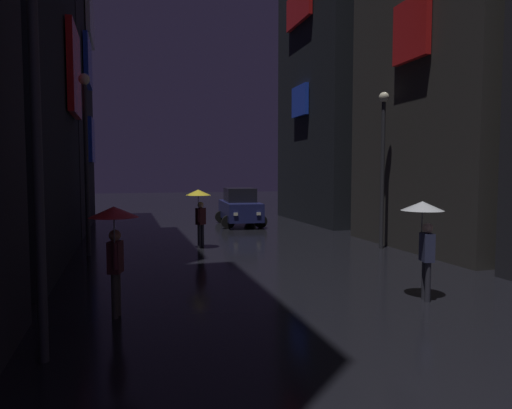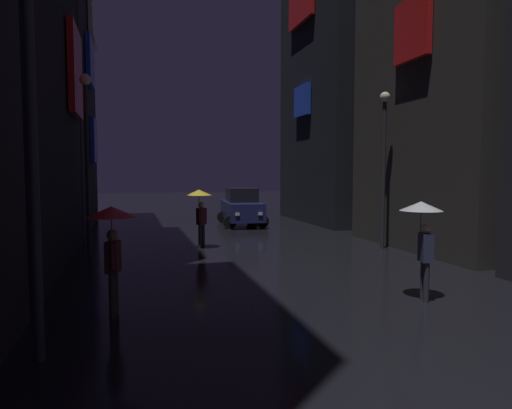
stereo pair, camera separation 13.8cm
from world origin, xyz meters
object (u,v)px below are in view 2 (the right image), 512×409
object	(u,v)px
pedestrian_foreground_left_yellow	(200,202)
pedestrian_foreground_right_red	(112,230)
streetlamp_right_far	(384,152)
car_distant	(242,207)
streetlamp_left_far	(87,144)
streetlamp_left_near	(32,116)
pedestrian_far_right_clear	(422,223)

from	to	relation	value
pedestrian_foreground_left_yellow	pedestrian_foreground_right_red	world-z (taller)	same
pedestrian_foreground_left_yellow	streetlamp_right_far	world-z (taller)	streetlamp_right_far
pedestrian_foreground_left_yellow	car_distant	distance (m)	7.28
pedestrian_foreground_left_yellow	streetlamp_left_far	distance (m)	4.24
streetlamp_left_near	streetlamp_left_far	bearing A→B (deg)	90.00
streetlamp_right_far	streetlamp_left_far	size ratio (longest dim) A/B	0.94
pedestrian_far_right_clear	streetlamp_left_near	world-z (taller)	streetlamp_left_near
streetlamp_left_far	streetlamp_left_near	distance (m)	8.73
pedestrian_far_right_clear	pedestrian_foreground_right_red	bearing A→B (deg)	176.08
pedestrian_far_right_clear	streetlamp_left_far	xyz separation A→B (m)	(-7.32, 7.45, 1.98)
car_distant	streetlamp_right_far	bearing A→B (deg)	-69.53
pedestrian_foreground_left_yellow	streetlamp_left_far	xyz separation A→B (m)	(-3.73, -0.43, 1.98)
pedestrian_far_right_clear	streetlamp_left_near	bearing A→B (deg)	-170.09
pedestrian_far_right_clear	car_distant	world-z (taller)	pedestrian_far_right_clear
pedestrian_foreground_right_red	car_distant	distance (m)	15.19
car_distant	streetlamp_left_near	distance (m)	17.32
pedestrian_far_right_clear	streetlamp_right_far	xyz separation A→B (m)	(2.68, 6.03, 1.80)
streetlamp_right_far	streetlamp_left_near	xyz separation A→B (m)	(-10.00, -7.30, 0.07)
pedestrian_foreground_left_yellow	pedestrian_foreground_right_red	distance (m)	7.94
car_distant	streetlamp_left_near	bearing A→B (deg)	-113.65
pedestrian_far_right_clear	streetlamp_right_far	distance (m)	6.84
pedestrian_far_right_clear	streetlamp_right_far	size ratio (longest dim) A/B	0.38
car_distant	streetlamp_left_far	size ratio (longest dim) A/B	0.72
pedestrian_far_right_clear	car_distant	size ratio (longest dim) A/B	0.50
pedestrian_foreground_left_yellow	car_distant	bearing A→B (deg)	64.28
pedestrian_foreground_right_red	pedestrian_foreground_left_yellow	bearing A→B (deg)	69.72
pedestrian_foreground_left_yellow	streetlamp_left_near	world-z (taller)	streetlamp_left_near
pedestrian_far_right_clear	pedestrian_foreground_right_red	world-z (taller)	same
pedestrian_foreground_left_yellow	car_distant	size ratio (longest dim) A/B	0.50
pedestrian_far_right_clear	streetlamp_left_far	world-z (taller)	streetlamp_left_far
streetlamp_right_far	streetlamp_left_far	xyz separation A→B (m)	(-10.00, 1.43, 0.19)
pedestrian_foreground_left_yellow	streetlamp_left_far	size ratio (longest dim) A/B	0.36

